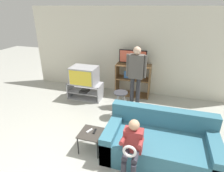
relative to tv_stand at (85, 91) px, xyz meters
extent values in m
cube|color=silver|center=(1.06, 0.91, 1.06)|extent=(6.40, 0.06, 2.60)
cube|color=#A8A8AD|center=(0.00, 0.00, -0.23)|extent=(1.01, 0.48, 0.02)
cube|color=#A8A8AD|center=(0.00, 0.00, -0.02)|extent=(0.98, 0.48, 0.02)
cube|color=#A8A8AD|center=(0.00, 0.00, 0.24)|extent=(1.01, 0.48, 0.02)
cube|color=#A8A8AD|center=(-0.49, 0.00, 0.00)|extent=(0.03, 0.48, 0.49)
cube|color=#A8A8AD|center=(0.49, 0.00, 0.00)|extent=(0.03, 0.48, 0.49)
cube|color=black|center=(0.00, -0.06, 0.01)|extent=(0.24, 0.28, 0.05)
cube|color=#9E9EA3|center=(0.00, -0.01, 0.50)|extent=(0.75, 0.54, 0.50)
cube|color=yellow|center=(0.00, -0.29, 0.50)|extent=(0.67, 0.01, 0.42)
cube|color=brown|center=(0.82, 0.63, 0.26)|extent=(0.03, 0.42, 0.99)
cube|color=brown|center=(1.83, 0.63, 0.26)|extent=(0.03, 0.42, 0.99)
cube|color=brown|center=(1.32, 0.63, -0.22)|extent=(0.97, 0.42, 0.03)
cube|color=brown|center=(1.32, 0.63, 0.30)|extent=(0.97, 0.42, 0.03)
cube|color=brown|center=(1.32, 0.63, 0.73)|extent=(0.97, 0.42, 0.03)
cube|color=#3870B7|center=(1.14, 0.57, 0.43)|extent=(0.18, 0.04, 0.22)
cube|color=black|center=(1.28, 0.65, 0.77)|extent=(0.29, 0.20, 0.04)
cube|color=black|center=(1.28, 0.65, 0.99)|extent=(0.82, 0.04, 0.39)
cube|color=#D8593F|center=(1.28, 0.62, 0.99)|extent=(0.77, 0.01, 0.34)
cylinder|color=#99999E|center=(1.15, -0.82, 0.09)|extent=(0.18, 0.16, 0.67)
cylinder|color=#99999E|center=(1.40, -0.82, 0.09)|extent=(0.18, 0.16, 0.67)
cylinder|color=#99999E|center=(1.15, -0.60, 0.09)|extent=(0.18, 0.16, 0.67)
cylinder|color=#99999E|center=(1.40, -0.60, 0.09)|extent=(0.18, 0.16, 0.67)
cylinder|color=#333338|center=(1.28, -0.71, 0.43)|extent=(0.35, 0.35, 0.02)
cube|color=#38332D|center=(1.05, -2.01, 0.14)|extent=(0.44, 0.44, 0.02)
cylinder|color=black|center=(0.85, -2.21, -0.05)|extent=(0.02, 0.02, 0.37)
cylinder|color=black|center=(1.24, -2.21, -0.05)|extent=(0.02, 0.02, 0.37)
cylinder|color=black|center=(0.85, -1.82, -0.05)|extent=(0.02, 0.02, 0.37)
cylinder|color=black|center=(1.24, -1.82, -0.05)|extent=(0.02, 0.02, 0.37)
cube|color=black|center=(1.10, -1.96, 0.16)|extent=(0.05, 0.15, 0.02)
cube|color=silver|center=(0.99, -1.98, 0.16)|extent=(0.09, 0.15, 0.02)
cube|color=teal|center=(2.30, -1.86, -0.02)|extent=(1.96, 1.00, 0.45)
cube|color=teal|center=(2.30, -1.46, 0.39)|extent=(1.96, 0.20, 0.38)
cube|color=teal|center=(1.43, -1.86, 0.04)|extent=(0.22, 1.00, 0.57)
cube|color=teal|center=(3.18, -1.86, 0.04)|extent=(0.22, 1.00, 0.57)
cylinder|color=#2D2D33|center=(1.43, -0.05, 0.18)|extent=(0.11, 0.11, 0.84)
cylinder|color=#2D2D33|center=(1.60, -0.05, 0.18)|extent=(0.11, 0.11, 0.84)
cube|color=#5B5651|center=(1.51, -0.05, 0.91)|extent=(0.38, 0.20, 0.63)
cylinder|color=#5B5651|center=(1.29, -0.05, 0.93)|extent=(0.08, 0.08, 0.60)
cylinder|color=#5B5651|center=(1.74, -0.05, 0.93)|extent=(0.08, 0.08, 0.60)
sphere|color=beige|center=(1.51, -0.05, 1.33)|extent=(0.20, 0.20, 0.20)
cylinder|color=#2D2D38|center=(1.82, -2.45, 0.25)|extent=(0.09, 0.30, 0.09)
cylinder|color=#2D2D38|center=(1.97, -2.45, 0.25)|extent=(0.09, 0.30, 0.09)
cube|color=#993333|center=(1.90, -2.30, 0.41)|extent=(0.30, 0.17, 0.40)
cylinder|color=#993333|center=(1.76, -2.43, 0.49)|extent=(0.06, 0.31, 0.14)
cylinder|color=#993333|center=(2.03, -2.43, 0.49)|extent=(0.06, 0.31, 0.14)
sphere|color=tan|center=(1.90, -2.30, 0.69)|extent=(0.17, 0.17, 0.17)
torus|color=white|center=(1.90, -2.59, 0.43)|extent=(0.21, 0.04, 0.21)
camera|label=1|loc=(2.27, -4.67, 2.36)|focal=30.00mm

